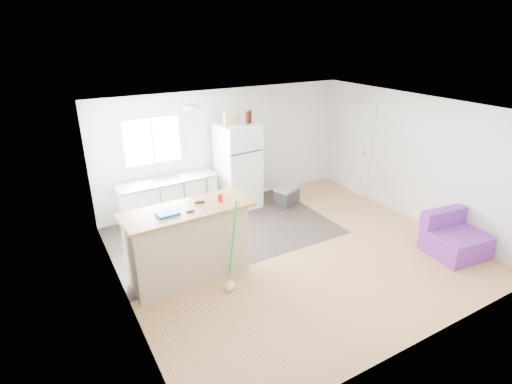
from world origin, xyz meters
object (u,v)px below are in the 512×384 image
Objects in this scene: cleaner_jug at (208,266)px; mop at (231,275)px; purple_seat at (453,239)px; red_cup at (220,197)px; kitchen_cabinets at (169,199)px; refrigerator at (238,166)px; bottle_left at (247,118)px; blue_tray at (168,213)px; cooler at (287,195)px; cardboard_box at (229,118)px; peninsula at (188,243)px; bottle_right at (250,117)px.

cleaner_jug is 0.22× the size of mop.
mop reaches higher than purple_seat.
red_cup is at bearing 163.96° from purple_seat.
kitchen_cabinets is at bearing 94.47° from mop.
bottle_left is (0.17, -0.12, 1.01)m from refrigerator.
purple_seat is at bearing -18.49° from blue_tray.
bottle_left is (-0.77, 0.32, 1.68)m from cooler.
refrigerator reaches higher than purple_seat.
blue_tray is at bearing -141.37° from refrigerator.
cleaner_jug is 1.05× the size of blue_tray.
cooler is at bearing 27.28° from blue_tray.
cooler is 2.49× the size of bottle_left.
cleaner_jug is (-3.80, 1.45, -0.12)m from purple_seat.
refrigerator is 1.03m from bottle_left.
cardboard_box reaches higher than bottle_left.
refrigerator is 2.95m from blue_tray.
refrigerator is 1.87× the size of purple_seat.
refrigerator is at bearing 75.59° from cleaner_jug.
bottle_left is (0.35, -0.09, -0.02)m from cardboard_box.
bottle_right is (2.11, 1.91, 1.31)m from peninsula.
cardboard_box reaches higher than red_cup.
kitchen_cabinets is at bearing 110.76° from cleaner_jug.
red_cup is at bearing -120.12° from cardboard_box.
mop is at bearing -56.42° from peninsula.
refrigerator is at bearing -5.51° from kitchen_cabinets.
refrigerator is 7.05× the size of bottle_left.
mop reaches higher than blue_tray.
blue_tray is (-0.65, -2.11, 0.73)m from kitchen_cabinets.
mop is (0.04, -2.61, -0.20)m from kitchen_cabinets.
purple_seat is 3.79m from mop.
blue_tray is 1.20× the size of bottle_left.
bottle_right is (2.39, 1.98, 0.72)m from blue_tray.
cooler is 2.08× the size of blue_tray.
cardboard_box is at bearing 66.96° from mop.
peninsula is at bearing 12.68° from blue_tray.
cardboard_box is (-0.19, -0.02, 1.03)m from refrigerator.
purple_seat is (3.70, -3.57, -0.18)m from kitchen_cabinets.
mop reaches higher than cleaner_jug.
blue_tray is at bearing -140.44° from bottle_right.
peninsula reaches higher than cooler.
purple_seat is at bearing -62.30° from refrigerator.
refrigerator is 7.05× the size of bottle_right.
kitchen_cabinets is 7.70× the size of bottle_right.
cardboard_box is at bearing 177.25° from bottle_right.
bottle_right is at bearing -2.75° from cardboard_box.
mop reaches higher than cooler.
cardboard_box is (1.26, 2.50, 1.68)m from mop.
cardboard_box is at bearing 59.88° from red_cup.
refrigerator is (1.85, 1.96, 0.30)m from peninsula.
blue_tray is (-4.35, 1.46, 0.91)m from purple_seat.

